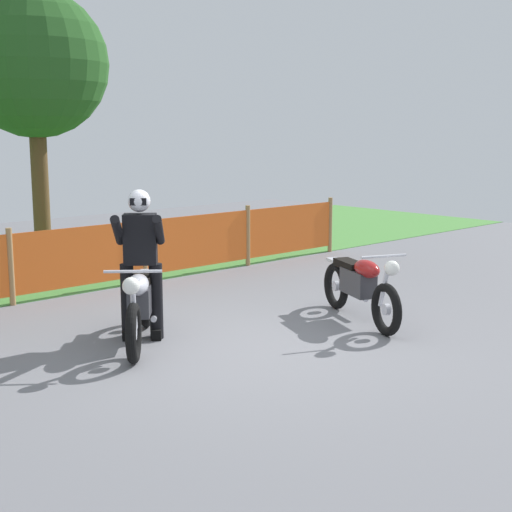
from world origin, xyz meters
The scene contains 7 objects.
ground centered at (0.00, 0.00, -0.01)m, with size 24.00×24.00×0.02m, color slate.
grass_verge centered at (0.00, 6.32, 0.01)m, with size 24.00×5.69×0.01m, color #4C8C3D.
barrier_fence centered at (0.00, 3.47, 0.54)m, with size 10.77×0.08×1.05m.
tree_near_left centered at (0.50, 5.68, 3.37)m, with size 2.42×2.42×4.61m.
motorcycle_lead centered at (-0.80, 0.80, 0.46)m, with size 1.35×1.61×0.94m.
motorcycle_trailing centered at (1.72, -0.23, 0.45)m, with size 0.94×1.83×0.92m.
rider_lead centered at (-0.66, 0.97, 0.95)m, with size 0.74×0.78×1.69m.
Camera 1 is at (-5.11, -5.75, 2.34)m, focal length 50.85 mm.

